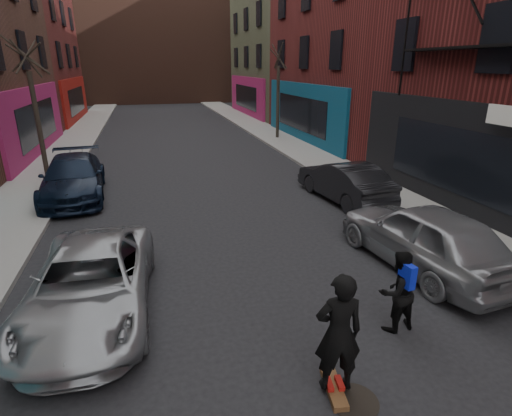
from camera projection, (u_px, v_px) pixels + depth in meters
sidewalk_left at (83, 132)px, 28.07m from camera, size 2.50×84.00×0.13m
sidewalk_right at (254, 125)px, 31.19m from camera, size 2.50×84.00×0.13m
building_far at (154, 44)px, 50.87m from camera, size 40.00×10.00×14.00m
tree_left_far at (33, 95)px, 16.07m from camera, size 2.00×2.00×6.50m
tree_right_far at (278, 82)px, 24.56m from camera, size 2.00×2.00×6.80m
parked_left_far at (91, 283)px, 7.52m from camera, size 2.42×4.80×1.30m
parked_left_end at (73, 178)px, 14.26m from camera, size 2.33×5.12×1.45m
parked_right_far at (424, 236)px, 9.24m from camera, size 2.30×4.78×1.57m
parked_right_end at (344, 181)px, 13.96m from camera, size 1.93×4.34×1.38m
skateboard at (334, 388)px, 5.86m from camera, size 0.36×0.83×0.10m
skateboarder at (338, 333)px, 5.53m from camera, size 0.74×0.55×1.84m
pedestrian at (397, 291)px, 7.02m from camera, size 0.80×0.66×1.53m
manhole at (354, 401)px, 5.68m from camera, size 0.79×0.79×0.01m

